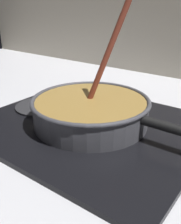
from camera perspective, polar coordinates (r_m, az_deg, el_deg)
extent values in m
cube|color=#B7B7BC|center=(0.57, -10.87, -12.44)|extent=(2.40, 1.60, 0.04)
cube|color=black|center=(0.69, 0.00, -2.90)|extent=(0.56, 0.48, 0.01)
torus|color=#592D0C|center=(0.68, 0.00, -2.15)|extent=(0.17, 0.17, 0.01)
cylinder|color=#262628|center=(0.80, -10.64, 1.25)|extent=(0.15, 0.15, 0.01)
cylinder|color=#38383D|center=(0.67, 0.00, 0.00)|extent=(0.29, 0.29, 0.06)
cylinder|color=olive|center=(0.67, 0.00, 0.31)|extent=(0.28, 0.28, 0.06)
torus|color=#38383D|center=(0.66, 0.00, 2.54)|extent=(0.30, 0.30, 0.01)
cylinder|color=black|center=(0.57, 18.48, -3.73)|extent=(0.16, 0.02, 0.02)
cylinder|color=#EDD88C|center=(0.75, 1.05, 4.26)|extent=(0.03, 0.03, 0.01)
cylinder|color=#E5CC7A|center=(0.66, 2.63, 1.56)|extent=(0.03, 0.03, 0.01)
cylinder|color=beige|center=(0.69, -1.27, 2.60)|extent=(0.04, 0.04, 0.01)
cylinder|color=#E5CC7A|center=(0.63, -0.26, 0.61)|extent=(0.03, 0.03, 0.01)
cylinder|color=maroon|center=(0.64, 3.69, 12.39)|extent=(0.10, 0.07, 0.26)
cube|color=brown|center=(0.68, -0.59, 1.80)|extent=(0.05, 0.05, 0.01)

